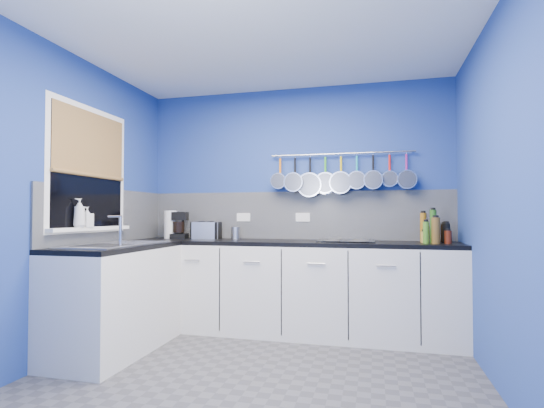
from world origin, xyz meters
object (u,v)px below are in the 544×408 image
at_px(paper_towel, 170,225).
at_px(soap_bottle_b, 87,217).
at_px(coffee_maker, 179,225).
at_px(hob, 347,241).
at_px(soap_bottle_a, 79,213).
at_px(canister, 236,233).
at_px(toaster, 206,230).

bearing_deg(paper_towel, soap_bottle_b, -101.20).
distance_m(soap_bottle_b, coffee_maker, 1.12).
xyz_separation_m(soap_bottle_b, hob, (2.10, 1.03, -0.23)).
xyz_separation_m(soap_bottle_a, canister, (0.94, 1.20, -0.21)).
bearing_deg(canister, paper_towel, -176.64).
bearing_deg(coffee_maker, soap_bottle_b, -118.32).
bearing_deg(toaster, paper_towel, 172.29).
xyz_separation_m(paper_towel, hob, (1.89, -0.04, -0.15)).
height_order(soap_bottle_b, paper_towel, soap_bottle_b).
bearing_deg(paper_towel, hob, -1.07).
height_order(paper_towel, hob, paper_towel).
xyz_separation_m(paper_towel, coffee_maker, (0.10, 0.01, -0.01)).
bearing_deg(toaster, coffee_maker, 172.67).
xyz_separation_m(paper_towel, toaster, (0.41, 0.03, -0.06)).
bearing_deg(toaster, soap_bottle_a, -129.07).
bearing_deg(canister, hob, -3.87).
relative_size(soap_bottle_a, canister, 1.86).
relative_size(soap_bottle_b, paper_towel, 0.57).
height_order(coffee_maker, toaster, coffee_maker).
height_order(paper_towel, toaster, paper_towel).
distance_m(soap_bottle_a, coffee_maker, 1.21).
bearing_deg(soap_bottle_a, hob, 28.09).
height_order(soap_bottle_a, hob, soap_bottle_a).
bearing_deg(paper_towel, coffee_maker, 2.74).
bearing_deg(hob, soap_bottle_b, -153.92).
relative_size(coffee_maker, toaster, 1.04).
relative_size(coffee_maker, canister, 2.23).
bearing_deg(paper_towel, canister, 3.36).
bearing_deg(coffee_maker, toaster, -7.66).
xyz_separation_m(toaster, canister, (0.33, 0.02, -0.02)).
xyz_separation_m(toaster, hob, (1.48, -0.06, -0.08)).
bearing_deg(canister, toaster, -177.23).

